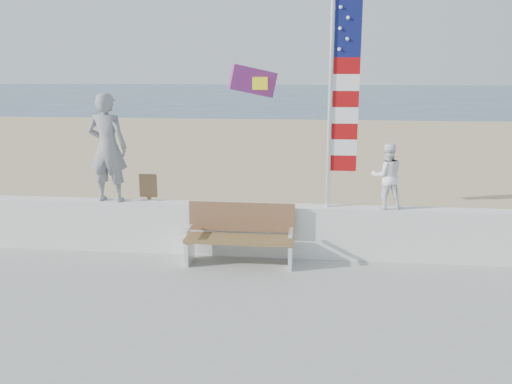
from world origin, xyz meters
TOP-DOWN VIEW (x-y plane):
  - ground at (0.00, 0.00)m, footprint 220.00×220.00m
  - sand at (0.00, 9.00)m, footprint 90.00×40.00m
  - seawall at (0.00, 2.00)m, footprint 30.00×0.35m
  - adult at (-2.43, 2.00)m, footprint 0.73×0.50m
  - child at (2.37, 2.00)m, footprint 0.60×0.50m
  - bench at (-0.04, 1.55)m, footprint 1.80×0.57m
  - flag at (1.53, 2.00)m, footprint 0.50×0.08m
  - parafoil_kite at (-0.23, 5.18)m, footprint 1.12×0.61m
  - sign at (-1.79, 2.20)m, footprint 0.32×0.07m

SIDE VIEW (x-z plane):
  - ground at x=0.00m, z-range 0.00..0.00m
  - sand at x=0.00m, z-range 0.00..0.08m
  - seawall at x=0.00m, z-range 0.18..1.08m
  - bench at x=-0.04m, z-range 0.19..1.19m
  - sign at x=-1.79m, z-range 0.21..1.67m
  - child at x=2.37m, z-range 1.08..2.18m
  - adult at x=-2.43m, z-range 1.08..2.99m
  - flag at x=1.53m, z-range 1.24..4.74m
  - parafoil_kite at x=-0.23m, z-range 2.73..3.47m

